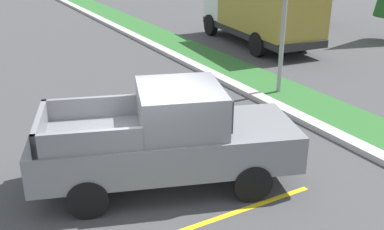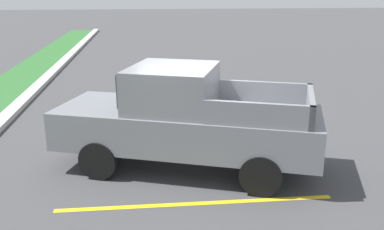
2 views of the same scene
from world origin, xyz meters
name	(u,v)px [view 1 (image 1 of 2)]	position (x,y,z in m)	size (l,w,h in m)	color
ground_plane	(160,193)	(0.00, 0.00, 0.00)	(120.00, 120.00, 0.00)	#424244
parking_line_near	(137,154)	(-1.78, 0.28, 0.00)	(0.12, 4.80, 0.01)	yellow
parking_line_far	(205,223)	(1.32, 0.28, 0.00)	(0.12, 4.80, 0.01)	yellow
curb_strip	(340,137)	(0.00, 5.00, 0.07)	(56.00, 0.40, 0.15)	#B2B2AD
grass_median	(370,130)	(0.00, 6.10, 0.03)	(56.00, 1.80, 0.06)	#2D662D
pickup_truck_main	(168,138)	(-0.22, 0.32, 1.04)	(3.50, 5.55, 2.10)	black
cargo_truck_distant	(261,3)	(-8.99, 9.32, 1.85)	(7.00, 3.09, 3.40)	black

